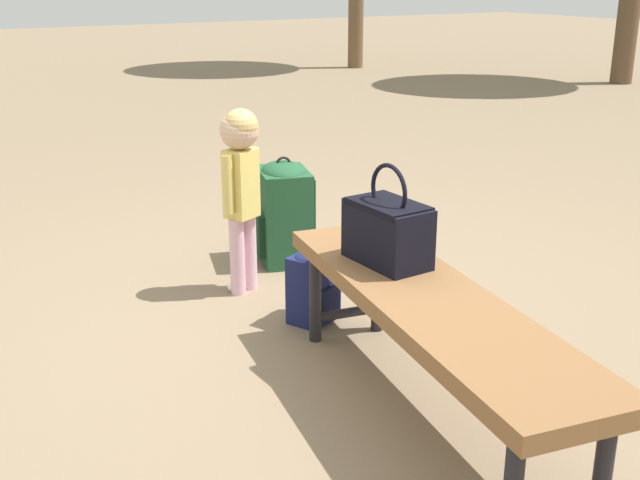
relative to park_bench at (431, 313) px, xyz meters
The scene contains 6 objects.
ground_plane 0.92m from the park_bench, ahead, with size 40.00×40.00×0.00m, color #7F6B51.
park_bench is the anchor object (origin of this frame).
handbag 0.39m from the park_bench, 10.05° to the right, with size 0.33×0.20×0.37m.
child_standing 1.36m from the park_bench, ahead, with size 0.18×0.22×0.87m.
backpack_large 1.66m from the park_bench, 11.42° to the right, with size 0.39×0.35×0.56m.
backpack_small 0.92m from the park_bench, ahead, with size 0.23×0.25×0.35m.
Camera 1 is at (-2.69, 1.55, 1.45)m, focal length 44.47 mm.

